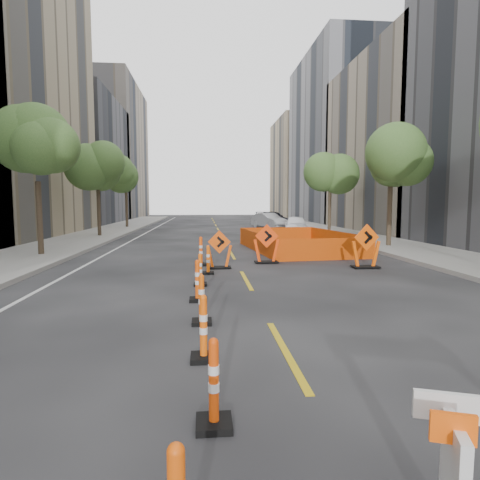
{
  "coord_description": "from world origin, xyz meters",
  "views": [
    {
      "loc": [
        -1.3,
        -8.16,
        2.4
      ],
      "look_at": [
        -0.04,
        5.58,
        1.1
      ],
      "focal_mm": 30.0,
      "sensor_mm": 36.0,
      "label": 1
    }
  ],
  "objects": [
    {
      "name": "tree_r_b",
      "position": [
        8.4,
        12.0,
        4.53
      ],
      "size": [
        2.8,
        2.8,
        5.95
      ],
      "color": "#382B1E",
      "rests_on": "ground"
    },
    {
      "name": "bld_right_d",
      "position": [
        17.0,
        40.2,
        10.0
      ],
      "size": [
        12.0,
        18.0,
        20.0
      ],
      "primitive_type": "cube",
      "color": "gray",
      "rests_on": "ground"
    },
    {
      "name": "tree_l_d",
      "position": [
        -8.4,
        30.0,
        4.53
      ],
      "size": [
        2.8,
        2.8,
        5.95
      ],
      "color": "#382B1E",
      "rests_on": "ground"
    },
    {
      "name": "chevron_sign_right",
      "position": [
        4.6,
        5.86,
        0.81
      ],
      "size": [
        1.15,
        0.78,
        1.62
      ],
      "primitive_type": null,
      "rotation": [
        0.0,
        0.0,
        0.13
      ],
      "color": "#FA560A",
      "rests_on": "ground"
    },
    {
      "name": "channelizer_7",
      "position": [
        -1.4,
        7.0,
        0.55
      ],
      "size": [
        0.44,
        0.44,
        1.11
      ],
      "primitive_type": null,
      "color": "#F24A0A",
      "rests_on": "ground"
    },
    {
      "name": "tree_r_c",
      "position": [
        8.4,
        22.0,
        4.53
      ],
      "size": [
        2.8,
        2.8,
        5.95
      ],
      "color": "#382B1E",
      "rests_on": "ground"
    },
    {
      "name": "parked_car_mid",
      "position": [
        4.81,
        29.05,
        0.7
      ],
      "size": [
        3.11,
        4.5,
        1.4
      ],
      "primitive_type": "imported",
      "rotation": [
        0.0,
        0.0,
        0.42
      ],
      "color": "#98999D",
      "rests_on": "ground"
    },
    {
      "name": "channelizer_6",
      "position": [
        -1.15,
        5.16,
        0.48
      ],
      "size": [
        0.38,
        0.38,
        0.96
      ],
      "primitive_type": null,
      "color": "#FF5F0A",
      "rests_on": "ground"
    },
    {
      "name": "parked_car_far",
      "position": [
        6.1,
        34.2,
        0.7
      ],
      "size": [
        3.44,
        5.21,
        1.4
      ],
      "primitive_type": "imported",
      "rotation": [
        0.0,
        0.0,
        0.33
      ],
      "color": "black",
      "rests_on": "ground"
    },
    {
      "name": "tree_l_b",
      "position": [
        -8.4,
        10.0,
        4.53
      ],
      "size": [
        2.8,
        2.8,
        5.95
      ],
      "color": "#382B1E",
      "rests_on": "ground"
    },
    {
      "name": "bld_right_e",
      "position": [
        17.0,
        58.6,
        8.0
      ],
      "size": [
        12.0,
        14.0,
        16.0
      ],
      "primitive_type": "cube",
      "color": "tan",
      "rests_on": "ground"
    },
    {
      "name": "bld_right_c",
      "position": [
        17.0,
        23.8,
        7.0
      ],
      "size": [
        12.0,
        16.0,
        14.0
      ],
      "primitive_type": "cube",
      "color": "gray",
      "rests_on": "ground"
    },
    {
      "name": "tree_l_c",
      "position": [
        -8.4,
        20.0,
        4.53
      ],
      "size": [
        2.8,
        2.8,
        5.95
      ],
      "color": "#382B1E",
      "rests_on": "ground"
    },
    {
      "name": "channelizer_3",
      "position": [
        -1.35,
        -0.38,
        0.5
      ],
      "size": [
        0.39,
        0.39,
        1.0
      ],
      "primitive_type": null,
      "color": "#DF5109",
      "rests_on": "ground"
    },
    {
      "name": "bld_left_e",
      "position": [
        -17.0,
        55.6,
        10.0
      ],
      "size": [
        12.0,
        20.0,
        20.0
      ],
      "primitive_type": "cube",
      "color": "gray",
      "rests_on": "ground"
    },
    {
      "name": "safety_fence",
      "position": [
        3.4,
        11.57,
        0.46
      ],
      "size": [
        5.06,
        7.78,
        0.92
      ],
      "primitive_type": null,
      "rotation": [
        0.0,
        0.0,
        0.1
      ],
      "color": "#E0570B",
      "rests_on": "ground"
    },
    {
      "name": "bld_left_d",
      "position": [
        -17.0,
        39.2,
        7.0
      ],
      "size": [
        12.0,
        16.0,
        14.0
      ],
      "primitive_type": "cube",
      "color": "#4C4C51",
      "rests_on": "ground"
    },
    {
      "name": "sidewalk_right",
      "position": [
        9.0,
        12.0,
        0.07
      ],
      "size": [
        4.0,
        90.0,
        0.15
      ],
      "primitive_type": "cube",
      "color": "gray",
      "rests_on": "ground"
    },
    {
      "name": "channelizer_2",
      "position": [
        -1.31,
        -2.22,
        0.51
      ],
      "size": [
        0.4,
        0.4,
        1.02
      ],
      "primitive_type": null,
      "color": "#F0560A",
      "rests_on": "ground"
    },
    {
      "name": "channelizer_5",
      "position": [
        -1.4,
        3.31,
        0.47
      ],
      "size": [
        0.37,
        0.37,
        0.94
      ],
      "primitive_type": null,
      "color": "#FD5E0A",
      "rests_on": "ground"
    },
    {
      "name": "ground_plane",
      "position": [
        0.0,
        0.0,
        0.0
      ],
      "size": [
        140.0,
        140.0,
        0.0
      ],
      "primitive_type": "plane",
      "color": "black"
    },
    {
      "name": "chevron_sign_center",
      "position": [
        1.18,
        7.37,
        0.77
      ],
      "size": [
        1.17,
        0.92,
        1.54
      ],
      "primitive_type": null,
      "rotation": [
        0.0,
        0.0,
        -0.33
      ],
      "color": "#FF410A",
      "rests_on": "ground"
    },
    {
      "name": "channelizer_1",
      "position": [
        -1.21,
        -4.07,
        0.49
      ],
      "size": [
        0.39,
        0.39,
        0.98
      ],
      "primitive_type": null,
      "color": "#D84009",
      "rests_on": "ground"
    },
    {
      "name": "parked_car_near",
      "position": [
        5.53,
        20.96,
        0.72
      ],
      "size": [
        2.47,
        4.45,
        1.43
      ],
      "primitive_type": "imported",
      "rotation": [
        0.0,
        0.0,
        -0.2
      ],
      "color": "white",
      "rests_on": "ground"
    },
    {
      "name": "channelizer_4",
      "position": [
        -1.45,
        1.47,
        0.51
      ],
      "size": [
        0.4,
        0.4,
        1.02
      ],
      "primitive_type": null,
      "color": "#E64909",
      "rests_on": "ground"
    },
    {
      "name": "sidewalk_left",
      "position": [
        -9.0,
        12.0,
        0.07
      ],
      "size": [
        4.0,
        90.0,
        0.15
      ],
      "primitive_type": "cube",
      "color": "gray",
      "rests_on": "ground"
    },
    {
      "name": "chevron_sign_left",
      "position": [
        -0.73,
        6.27,
        0.7
      ],
      "size": [
        1.02,
        0.73,
        1.39
      ],
      "primitive_type": null,
      "rotation": [
        0.0,
        0.0,
        -0.2
      ],
      "color": "#E34B09",
      "rests_on": "ground"
    }
  ]
}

